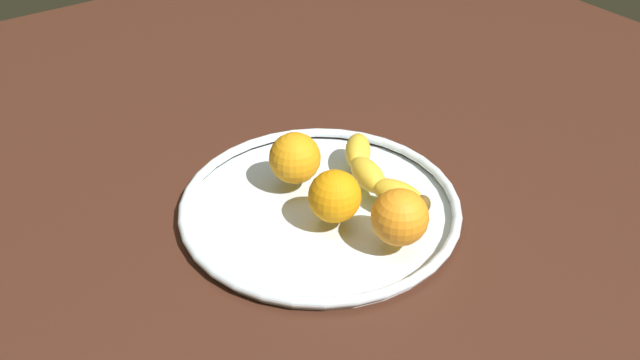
{
  "coord_description": "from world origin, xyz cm",
  "views": [
    {
      "loc": [
        53.93,
        -38.33,
        52.39
      ],
      "look_at": [
        0.0,
        0.0,
        4.8
      ],
      "focal_mm": 39.04,
      "sensor_mm": 36.0,
      "label": 1
    }
  ],
  "objects_px": {
    "fruit_bowl": "(320,206)",
    "banana": "(376,174)",
    "orange_center": "(335,196)",
    "orange_front_right": "(400,217)",
    "orange_back_right": "(298,157)"
  },
  "relations": [
    {
      "from": "fruit_bowl",
      "to": "banana",
      "type": "bearing_deg",
      "value": 79.02
    },
    {
      "from": "banana",
      "to": "orange_center",
      "type": "height_order",
      "value": "orange_center"
    },
    {
      "from": "orange_front_right",
      "to": "fruit_bowl",
      "type": "bearing_deg",
      "value": -165.06
    },
    {
      "from": "orange_back_right",
      "to": "orange_front_right",
      "type": "bearing_deg",
      "value": 8.64
    },
    {
      "from": "orange_center",
      "to": "banana",
      "type": "bearing_deg",
      "value": 105.37
    },
    {
      "from": "orange_center",
      "to": "fruit_bowl",
      "type": "bearing_deg",
      "value": 171.8
    },
    {
      "from": "fruit_bowl",
      "to": "orange_front_right",
      "type": "height_order",
      "value": "orange_front_right"
    },
    {
      "from": "orange_center",
      "to": "orange_front_right",
      "type": "height_order",
      "value": "orange_front_right"
    },
    {
      "from": "fruit_bowl",
      "to": "orange_back_right",
      "type": "distance_m",
      "value": 0.07
    },
    {
      "from": "orange_center",
      "to": "orange_front_right",
      "type": "relative_size",
      "value": 0.96
    },
    {
      "from": "banana",
      "to": "orange_front_right",
      "type": "height_order",
      "value": "orange_front_right"
    },
    {
      "from": "fruit_bowl",
      "to": "orange_back_right",
      "type": "relative_size",
      "value": 5.3
    },
    {
      "from": "banana",
      "to": "orange_front_right",
      "type": "distance_m",
      "value": 0.11
    },
    {
      "from": "orange_back_right",
      "to": "fruit_bowl",
      "type": "bearing_deg",
      "value": -4.79
    },
    {
      "from": "fruit_bowl",
      "to": "orange_center",
      "type": "bearing_deg",
      "value": -8.2
    }
  ]
}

